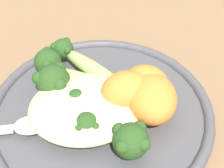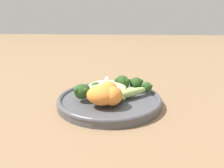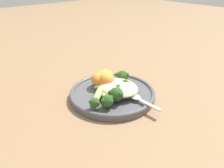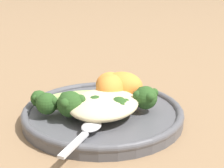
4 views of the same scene
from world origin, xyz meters
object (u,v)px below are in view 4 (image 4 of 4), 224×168
(broccoli_stalk_1, at_px, (57,103))
(sweet_potato_chunk_2, at_px, (112,88))
(broccoli_stalk_2, at_px, (74,103))
(broccoli_stalk_5, at_px, (138,98))
(spoon, at_px, (88,130))
(broccoli_stalk_0, at_px, (62,98))
(sweet_potato_chunk_0, at_px, (123,85))
(quinoa_mound, at_px, (104,104))
(sweet_potato_chunk_1, at_px, (109,84))
(plate, at_px, (102,115))
(broccoli_stalk_4, at_px, (111,103))
(broccoli_stalk_3, at_px, (96,102))

(broccoli_stalk_1, bearing_deg, sweet_potato_chunk_2, 169.56)
(broccoli_stalk_2, height_order, broccoli_stalk_5, broccoli_stalk_2)
(spoon, bearing_deg, broccoli_stalk_1, -122.47)
(broccoli_stalk_0, bearing_deg, sweet_potato_chunk_0, -177.82)
(broccoli_stalk_5, bearing_deg, sweet_potato_chunk_0, 139.81)
(quinoa_mound, bearing_deg, sweet_potato_chunk_1, 17.12)
(plate, relative_size, spoon, 2.44)
(broccoli_stalk_4, height_order, spoon, broccoli_stalk_4)
(plate, xyz_separation_m, broccoli_stalk_2, (-0.03, 0.03, 0.03))
(plate, height_order, sweet_potato_chunk_2, sweet_potato_chunk_2)
(sweet_potato_chunk_0, bearing_deg, spoon, -177.61)
(broccoli_stalk_3, height_order, broccoli_stalk_4, same)
(broccoli_stalk_3, xyz_separation_m, sweet_potato_chunk_1, (0.06, 0.01, 0.01))
(broccoli_stalk_3, relative_size, sweet_potato_chunk_1, 1.72)
(quinoa_mound, relative_size, broccoli_stalk_3, 1.41)
(sweet_potato_chunk_0, bearing_deg, quinoa_mound, 177.46)
(sweet_potato_chunk_0, bearing_deg, broccoli_stalk_5, -129.48)
(broccoli_stalk_5, bearing_deg, sweet_potato_chunk_2, 172.53)
(broccoli_stalk_4, xyz_separation_m, sweet_potato_chunk_0, (0.06, 0.00, 0.01))
(plate, distance_m, spoon, 0.08)
(broccoli_stalk_2, relative_size, broccoli_stalk_5, 1.05)
(broccoli_stalk_3, height_order, broccoli_stalk_5, broccoli_stalk_5)
(plate, xyz_separation_m, sweet_potato_chunk_2, (0.03, -0.00, 0.03))
(broccoli_stalk_2, bearing_deg, sweet_potato_chunk_0, 163.61)
(plate, xyz_separation_m, broccoli_stalk_5, (0.03, -0.05, 0.03))
(plate, bearing_deg, sweet_potato_chunk_2, -5.07)
(broccoli_stalk_2, bearing_deg, broccoli_stalk_0, -118.00)
(spoon, bearing_deg, plate, -168.93)
(spoon, bearing_deg, sweet_potato_chunk_0, -179.13)
(sweet_potato_chunk_0, xyz_separation_m, sweet_potato_chunk_2, (-0.02, 0.01, 0.00))
(quinoa_mound, distance_m, broccoli_stalk_1, 0.07)
(broccoli_stalk_1, bearing_deg, spoon, 89.80)
(quinoa_mound, xyz_separation_m, sweet_potato_chunk_0, (0.07, -0.00, 0.01))
(sweet_potato_chunk_2, bearing_deg, broccoli_stalk_0, 122.02)
(broccoli_stalk_3, bearing_deg, sweet_potato_chunk_0, 140.10)
(plate, bearing_deg, broccoli_stalk_1, 122.41)
(broccoli_stalk_4, bearing_deg, sweet_potato_chunk_0, 128.59)
(sweet_potato_chunk_0, relative_size, sweet_potato_chunk_1, 1.34)
(broccoli_stalk_0, relative_size, sweet_potato_chunk_0, 1.57)
(spoon, bearing_deg, sweet_potato_chunk_2, -173.84)
(broccoli_stalk_2, xyz_separation_m, sweet_potato_chunk_1, (0.09, -0.02, 0.00))
(broccoli_stalk_5, bearing_deg, broccoli_stalk_3, -150.05)
(broccoli_stalk_0, distance_m, sweet_potato_chunk_2, 0.08)
(broccoli_stalk_5, relative_size, sweet_potato_chunk_1, 2.29)
(broccoli_stalk_5, distance_m, sweet_potato_chunk_2, 0.05)
(sweet_potato_chunk_1, bearing_deg, broccoli_stalk_3, -174.78)
(quinoa_mound, height_order, broccoli_stalk_3, broccoli_stalk_3)
(quinoa_mound, height_order, broccoli_stalk_4, broccoli_stalk_4)
(plate, distance_m, quinoa_mound, 0.03)
(broccoli_stalk_3, bearing_deg, broccoli_stalk_5, 97.12)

